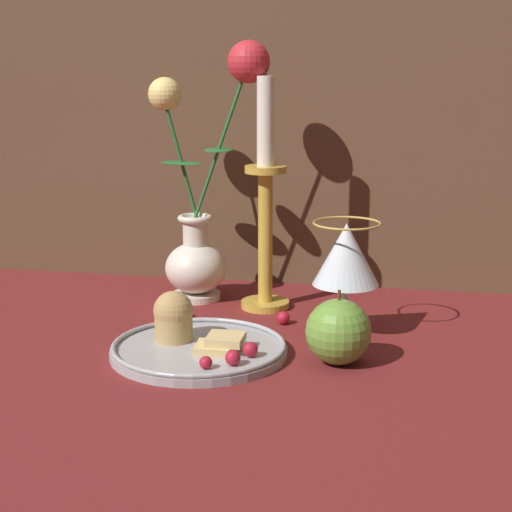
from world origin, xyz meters
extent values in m
plane|color=maroon|center=(0.00, 0.00, 0.00)|extent=(2.40, 2.40, 0.00)
cylinder|color=silver|center=(-0.14, 0.18, 0.01)|extent=(0.07, 0.07, 0.01)
ellipsoid|color=silver|center=(-0.14, 0.18, 0.05)|extent=(0.09, 0.09, 0.08)
cylinder|color=silver|center=(-0.14, 0.18, 0.10)|extent=(0.04, 0.04, 0.05)
torus|color=silver|center=(-0.14, 0.18, 0.13)|extent=(0.05, 0.05, 0.01)
cylinder|color=#23662D|center=(-0.16, 0.18, 0.22)|extent=(0.05, 0.01, 0.18)
ellipsoid|color=#23662D|center=(-0.16, 0.18, 0.21)|extent=(0.08, 0.06, 0.00)
sphere|color=#EFD67A|center=(-0.18, 0.19, 0.31)|extent=(0.05, 0.05, 0.05)
cylinder|color=#23662D|center=(-0.10, 0.18, 0.24)|extent=(0.09, 0.01, 0.23)
ellipsoid|color=#23662D|center=(-0.10, 0.18, 0.23)|extent=(0.05, 0.07, 0.00)
sphere|color=red|center=(-0.06, 0.18, 0.35)|extent=(0.06, 0.06, 0.06)
cylinder|color=#A3A3A8|center=(-0.07, -0.07, 0.01)|extent=(0.22, 0.22, 0.01)
torus|color=#A3A3A8|center=(-0.07, -0.07, 0.01)|extent=(0.22, 0.22, 0.01)
cylinder|color=tan|center=(-0.11, -0.04, 0.03)|extent=(0.05, 0.05, 0.04)
sphere|color=tan|center=(-0.11, -0.04, 0.05)|extent=(0.05, 0.05, 0.05)
cube|color=#DBBC7A|center=(-0.05, -0.08, 0.01)|extent=(0.05, 0.05, 0.01)
cube|color=#DBBC7A|center=(-0.03, -0.07, 0.03)|extent=(0.04, 0.04, 0.01)
sphere|color=#AD192D|center=(-0.04, -0.14, 0.02)|extent=(0.02, 0.02, 0.02)
sphere|color=#AD192D|center=(-0.01, -0.12, 0.02)|extent=(0.02, 0.02, 0.02)
sphere|color=#AD192D|center=(0.00, -0.09, 0.02)|extent=(0.02, 0.02, 0.02)
cylinder|color=silver|center=(0.10, 0.05, 0.00)|extent=(0.07, 0.07, 0.00)
cylinder|color=silver|center=(0.10, 0.05, 0.04)|extent=(0.01, 0.01, 0.07)
cone|color=silver|center=(0.10, 0.05, 0.11)|extent=(0.09, 0.09, 0.08)
cone|color=maroon|center=(0.10, 0.05, 0.10)|extent=(0.08, 0.08, 0.06)
torus|color=gold|center=(0.10, 0.05, 0.15)|extent=(0.09, 0.09, 0.00)
cylinder|color=gold|center=(-0.03, 0.15, 0.01)|extent=(0.07, 0.07, 0.01)
cylinder|color=gold|center=(-0.03, 0.15, 0.10)|extent=(0.02, 0.02, 0.19)
cylinder|color=gold|center=(-0.03, 0.15, 0.20)|extent=(0.06, 0.06, 0.01)
cylinder|color=silver|center=(-0.03, 0.15, 0.27)|extent=(0.02, 0.02, 0.13)
cylinder|color=black|center=(-0.03, 0.15, 0.34)|extent=(0.00, 0.00, 0.01)
sphere|color=#669938|center=(0.10, -0.06, 0.04)|extent=(0.08, 0.08, 0.08)
cylinder|color=#4C3319|center=(0.10, -0.06, 0.09)|extent=(0.00, 0.00, 0.01)
sphere|color=#AD192D|center=(-0.13, 0.08, 0.01)|extent=(0.02, 0.02, 0.02)
sphere|color=#AD192D|center=(0.01, 0.08, 0.01)|extent=(0.02, 0.02, 0.02)
camera|label=1|loc=(0.19, -1.04, 0.36)|focal=60.00mm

